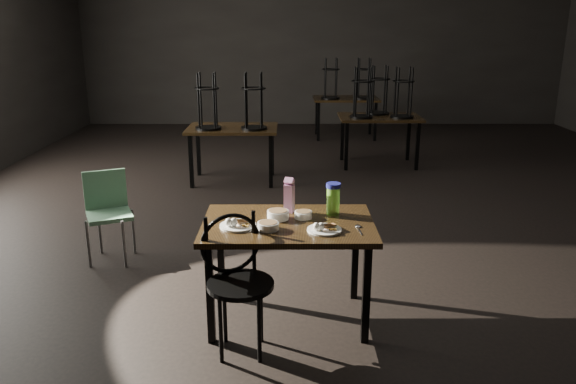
{
  "coord_description": "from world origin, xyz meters",
  "views": [
    {
      "loc": [
        -0.77,
        -5.98,
        2.09
      ],
      "look_at": [
        -0.76,
        -1.88,
        0.85
      ],
      "focal_mm": 35.0,
      "sensor_mm": 36.0,
      "label": 1
    }
  ],
  "objects_px": {
    "main_table": "(288,233)",
    "juice_carton": "(289,196)",
    "water_bottle": "(333,198)",
    "bentwood_chair": "(237,272)",
    "school_chair": "(108,207)"
  },
  "relations": [
    {
      "from": "school_chair",
      "to": "bentwood_chair",
      "type": "bearing_deg",
      "value": -72.38
    },
    {
      "from": "water_bottle",
      "to": "bentwood_chair",
      "type": "xyz_separation_m",
      "value": [
        -0.66,
        -0.55,
        -0.33
      ]
    },
    {
      "from": "school_chair",
      "to": "water_bottle",
      "type": "bearing_deg",
      "value": -49.14
    },
    {
      "from": "juice_carton",
      "to": "water_bottle",
      "type": "bearing_deg",
      "value": -9.37
    },
    {
      "from": "water_bottle",
      "to": "bentwood_chair",
      "type": "distance_m",
      "value": 0.92
    },
    {
      "from": "juice_carton",
      "to": "bentwood_chair",
      "type": "relative_size",
      "value": 0.29
    },
    {
      "from": "main_table",
      "to": "juice_carton",
      "type": "distance_m",
      "value": 0.3
    },
    {
      "from": "juice_carton",
      "to": "water_bottle",
      "type": "relative_size",
      "value": 1.12
    },
    {
      "from": "water_bottle",
      "to": "school_chair",
      "type": "relative_size",
      "value": 0.29
    },
    {
      "from": "main_table",
      "to": "water_bottle",
      "type": "bearing_deg",
      "value": 27.93
    },
    {
      "from": "water_bottle",
      "to": "bentwood_chair",
      "type": "bearing_deg",
      "value": -140.46
    },
    {
      "from": "bentwood_chair",
      "to": "school_chair",
      "type": "bearing_deg",
      "value": 107.51
    },
    {
      "from": "water_bottle",
      "to": "juice_carton",
      "type": "bearing_deg",
      "value": 170.63
    },
    {
      "from": "water_bottle",
      "to": "main_table",
      "type": "bearing_deg",
      "value": -152.07
    },
    {
      "from": "main_table",
      "to": "water_bottle",
      "type": "xyz_separation_m",
      "value": [
        0.33,
        0.17,
        0.2
      ]
    }
  ]
}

